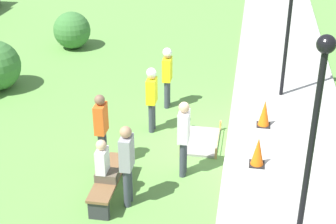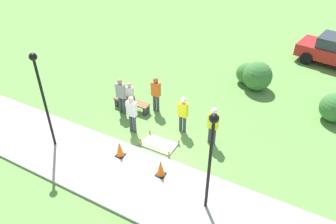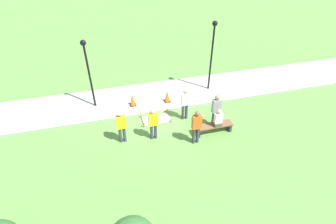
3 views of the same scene
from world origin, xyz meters
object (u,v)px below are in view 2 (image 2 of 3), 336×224
Objects in this scene: traffic_cone_near_patch at (120,149)px; lamppost_near at (211,150)px; park_bench at (132,103)px; person_seated_on_bench at (129,93)px; worker_assistant at (213,123)px; bystander_in_white_shirt at (121,94)px; worker_supervisor at (183,112)px; lamppost_far at (41,88)px; bystander_in_orange_shirt at (156,93)px; bystander_in_gray_shirt at (132,112)px; traffic_cone_far_patch at (161,168)px.

lamppost_near reaches higher than traffic_cone_near_patch.
park_bench is 0.50m from person_seated_on_bench.
person_seated_on_bench is 4.35m from worker_assistant.
person_seated_on_bench is 0.51× the size of bystander_in_white_shirt.
worker_supervisor is (1.33, 2.62, 0.56)m from traffic_cone_near_patch.
person_seated_on_bench is 2.95m from worker_supervisor.
worker_assistant is at bearing 42.28° from traffic_cone_near_patch.
lamppost_far reaches higher than park_bench.
bystander_in_white_shirt is (-1.28, -0.88, 0.01)m from bystander_in_orange_shirt.
park_bench is (-1.46, 2.95, -0.11)m from traffic_cone_near_patch.
traffic_cone_near_patch is at bearing 170.69° from lamppost_near.
person_seated_on_bench is 0.51× the size of bystander_in_orange_shirt.
bystander_in_orange_shirt reaches higher than person_seated_on_bench.
park_bench is 4.27m from worker_assistant.
park_bench is 1.02× the size of bystander_in_gray_shirt.
bystander_in_gray_shirt is 3.60m from lamppost_far.
traffic_cone_near_patch is at bearing -137.72° from worker_assistant.
traffic_cone_near_patch reaches higher than park_bench.
lamppost_far is (-2.21, -2.29, 1.69)m from bystander_in_gray_shirt.
worker_supervisor is (2.80, -0.33, 0.67)m from park_bench.
traffic_cone_near_patch is 0.76× the size of person_seated_on_bench.
bystander_in_gray_shirt is at bearing -92.24° from bystander_in_orange_shirt.
worker_assistant is at bearing -16.34° from bystander_in_orange_shirt.
worker_supervisor is at bearing 63.06° from traffic_cone_near_patch.
bystander_in_gray_shirt is (-3.20, -0.89, -0.02)m from worker_assistant.
bystander_in_white_shirt is at bearing 72.80° from lamppost_far.
bystander_in_white_shirt is (-3.55, 2.65, 0.55)m from traffic_cone_far_patch.
bystander_in_gray_shirt reaches higher than bystander_in_orange_shirt.
park_bench is at bearing 71.53° from lamppost_far.
bystander_in_gray_shirt reaches higher than park_bench.
lamppost_near reaches higher than person_seated_on_bench.
lamppost_near is (5.50, -3.13, 1.50)m from bystander_in_white_shirt.
lamppost_near is 6.50m from lamppost_far.
traffic_cone_near_patch is at bearing -116.94° from worker_supervisor.
person_seated_on_bench is at bearing 117.89° from traffic_cone_near_patch.
park_bench is at bearing 62.96° from bystander_in_white_shirt.
traffic_cone_near_patch is 0.40× the size of worker_assistant.
bystander_in_gray_shirt is (-1.81, -1.04, -0.01)m from worker_supervisor.
bystander_in_orange_shirt is 6.01m from lamppost_near.
lamppost_near is (5.27, -3.58, 2.17)m from park_bench.
traffic_cone_far_patch is 0.40× the size of bystander_in_gray_shirt.
person_seated_on_bench is 1.82m from bystander_in_gray_shirt.
lamppost_far is at bearing -165.27° from traffic_cone_near_patch.
worker_assistant is (4.31, -0.53, 0.20)m from person_seated_on_bench.
bystander_in_white_shirt is at bearing -177.85° from worker_supervisor.
lamppost_far is (-2.69, -0.71, 2.24)m from traffic_cone_near_patch.
bystander_in_orange_shirt is (1.18, 0.39, 0.18)m from person_seated_on_bench.
traffic_cone_far_patch is 4.68m from person_seated_on_bench.
worker_supervisor is 1.40m from worker_assistant.
park_bench is at bearing 173.44° from worker_assistant.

